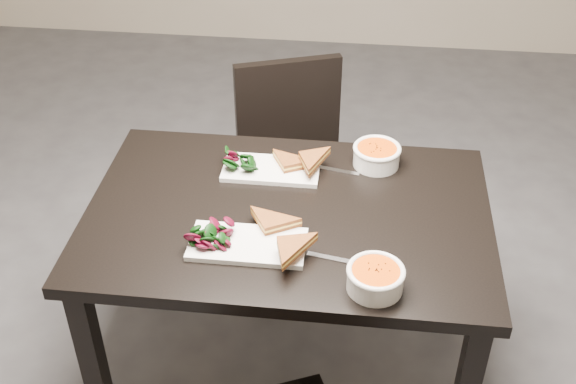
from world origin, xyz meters
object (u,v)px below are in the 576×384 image
Objects in this scene: soup_bowl_far at (377,154)px; plate_near at (248,244)px; table at (288,236)px; plate_far at (271,170)px; chair_far at (295,157)px; soup_bowl_near at (375,277)px.

plate_near is at bearing -127.73° from soup_bowl_far.
plate_near reaches higher than table.
soup_bowl_far reaches higher than table.
plate_far is (-0.08, 0.20, 0.11)m from table.
soup_bowl_far is at bearing -72.89° from chair_far.
plate_near is (-0.04, -0.86, 0.27)m from chair_far.
plate_near is at bearing -118.26° from table.
soup_bowl_far reaches higher than soup_bowl_near.
chair_far reaches higher than soup_bowl_far.
soup_bowl_near reaches higher than plate_far.
soup_bowl_near is (0.31, -0.99, 0.30)m from chair_far.
chair_far is at bearing 107.66° from soup_bowl_near.
chair_far is at bearing 94.42° from table.
soup_bowl_near is (0.35, -0.13, 0.03)m from plate_near.
table is at bearing -132.68° from soup_bowl_far.
soup_bowl_near is 0.58m from soup_bowl_far.
plate_far is (-0.02, -0.49, 0.27)m from chair_far.
soup_bowl_near is 0.98× the size of soup_bowl_far.
plate_far is at bearing 124.19° from soup_bowl_near.
soup_bowl_far reaches higher than plate_far.
plate_far reaches higher than table.
table is 7.75× the size of soup_bowl_far.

